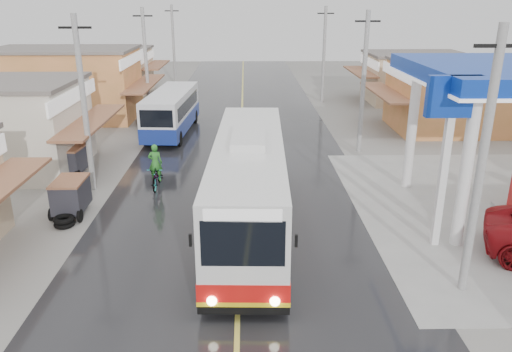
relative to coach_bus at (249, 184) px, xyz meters
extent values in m
plane|color=slate|center=(-0.39, -4.51, -1.86)|extent=(120.00, 120.00, 0.00)
cube|color=black|center=(-0.39, 10.49, -1.85)|extent=(12.00, 90.00, 0.02)
cube|color=#D8CC4C|center=(-0.39, 10.49, -1.84)|extent=(0.15, 90.00, 0.01)
cylinder|color=white|center=(7.61, 4.49, 0.89)|extent=(0.44, 0.44, 5.50)
cylinder|color=white|center=(7.61, -1.51, 0.89)|extent=(0.44, 0.44, 5.50)
cube|color=white|center=(6.81, -1.51, 1.14)|extent=(0.25, 0.25, 6.00)
cube|color=#0B309F|center=(6.81, -1.51, 3.64)|extent=(1.80, 0.30, 1.40)
cube|color=silver|center=(0.00, -0.07, 0.22)|extent=(2.95, 12.27, 3.00)
cube|color=black|center=(0.00, -0.07, -1.39)|extent=(2.97, 12.29, 0.30)
cube|color=red|center=(0.00, -0.07, -0.88)|extent=(2.99, 12.31, 0.56)
cube|color=yellow|center=(0.00, -0.07, -1.21)|extent=(3.00, 12.32, 0.14)
cube|color=black|center=(0.01, 0.43, 0.55)|extent=(2.91, 9.74, 1.02)
cube|color=black|center=(-0.21, -6.12, 0.65)|extent=(2.24, 0.20, 1.32)
cube|color=black|center=(0.20, 5.97, 0.65)|extent=(2.24, 0.20, 1.12)
cube|color=white|center=(-0.21, -6.12, 1.46)|extent=(2.04, 0.19, 0.36)
cube|color=silver|center=(0.00, -0.07, 1.87)|extent=(1.32, 3.09, 0.30)
cylinder|color=black|center=(-1.27, -4.30, -1.28)|extent=(0.39, 1.13, 1.12)
cylinder|color=black|center=(0.97, -4.38, -1.28)|extent=(0.39, 1.13, 1.12)
cylinder|color=black|center=(-0.99, 3.82, -1.28)|extent=(0.39, 1.13, 1.12)
cylinder|color=black|center=(1.25, 3.75, -1.28)|extent=(0.39, 1.13, 1.12)
sphere|color=#FFF2CC|center=(-1.07, -6.16, -1.08)|extent=(0.29, 0.29, 0.28)
sphere|color=#FFF2CC|center=(0.65, -6.22, -1.08)|extent=(0.29, 0.29, 0.28)
cube|color=black|center=(-1.62, -5.82, 0.60)|extent=(0.08, 0.08, 0.36)
cube|color=black|center=(1.22, -5.92, 0.60)|extent=(0.08, 0.08, 0.36)
cube|color=silver|center=(-5.01, 14.79, -0.20)|extent=(2.82, 8.56, 2.34)
cube|color=navy|center=(-5.01, 14.79, -1.00)|extent=(2.86, 8.60, 0.94)
cube|color=black|center=(-5.01, 14.79, 0.12)|extent=(2.76, 7.16, 0.84)
cube|color=black|center=(-5.29, 10.63, 0.12)|extent=(1.95, 0.25, 1.03)
cylinder|color=black|center=(-6.21, 11.87, -1.37)|extent=(0.34, 0.95, 0.94)
cylinder|color=black|center=(-4.21, 11.73, -1.37)|extent=(0.34, 0.95, 0.94)
cylinder|color=black|center=(-5.81, 17.84, -1.37)|extent=(0.34, 0.95, 0.94)
cylinder|color=black|center=(-3.80, 17.71, -1.37)|extent=(0.34, 0.95, 0.94)
imported|color=black|center=(-4.36, 4.67, -1.32)|extent=(0.72, 2.05, 1.08)
imported|color=#2A7928|center=(-4.36, 4.43, -0.55)|extent=(0.66, 0.43, 1.79)
cube|color=#26262D|center=(-7.41, 1.56, -1.00)|extent=(1.20, 1.82, 1.18)
cube|color=brown|center=(-7.41, 1.56, -0.37)|extent=(1.24, 1.87, 0.09)
cylinder|color=black|center=(-8.03, 0.92, -1.59)|extent=(0.17, 0.54, 0.54)
cylinder|color=black|center=(-8.05, 2.18, -1.59)|extent=(0.17, 0.54, 0.54)
cylinder|color=black|center=(-6.86, 0.75, -1.59)|extent=(0.12, 0.54, 0.54)
cube|color=#26262D|center=(-8.98, 6.55, -1.02)|extent=(1.29, 1.86, 1.15)
cube|color=brown|center=(-8.98, 6.55, -0.40)|extent=(1.33, 1.91, 0.09)
cylinder|color=black|center=(-9.64, 5.98, -1.60)|extent=(0.20, 0.54, 0.53)
cylinder|color=black|center=(-9.55, 7.22, -1.60)|extent=(0.20, 0.54, 0.53)
cylinder|color=black|center=(-8.51, 5.71, -1.60)|extent=(0.15, 0.54, 0.53)
torus|color=black|center=(-7.37, 0.35, -1.76)|extent=(0.82, 0.82, 0.21)
torus|color=black|center=(-7.37, 0.35, -1.55)|extent=(0.82, 0.82, 0.21)
camera|label=1|loc=(-0.11, -17.87, 6.72)|focal=35.00mm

